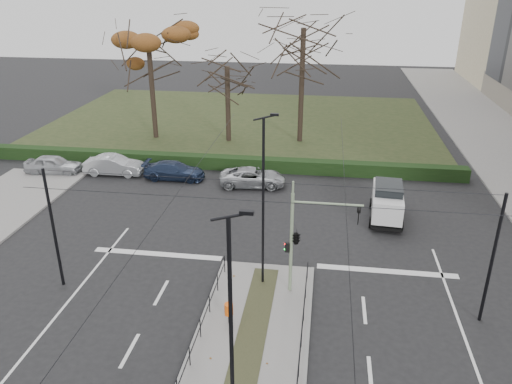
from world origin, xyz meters
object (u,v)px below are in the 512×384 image
(traffic_light, at_px, (298,236))
(parked_car_second, at_px, (114,165))
(litter_bin, at_px, (229,310))
(streetlamp_median_near, at_px, (232,343))
(rust_tree, at_px, (148,41))
(parked_car_first, at_px, (54,165))
(bare_tree_center, at_px, (303,37))
(parked_car_third, at_px, (174,171))
(white_van, at_px, (387,201))
(streetlamp_median_far, at_px, (264,202))
(bare_tree_near, at_px, (227,72))
(parked_car_fourth, at_px, (253,177))

(traffic_light, distance_m, parked_car_second, 19.87)
(litter_bin, xyz_separation_m, streetlamp_median_near, (1.36, -6.14, 3.55))
(parked_car_second, height_order, rust_tree, rust_tree)
(streetlamp_median_near, bearing_deg, parked_car_first, 129.21)
(streetlamp_median_near, bearing_deg, rust_tree, 112.60)
(streetlamp_median_near, bearing_deg, bare_tree_center, 89.98)
(litter_bin, distance_m, parked_car_third, 17.46)
(traffic_light, xyz_separation_m, litter_bin, (-2.65, -2.81, -2.19))
(parked_car_third, bearing_deg, white_van, -107.55)
(parked_car_first, xyz_separation_m, rust_tree, (4.68, 9.72, 7.94))
(litter_bin, distance_m, white_van, 13.69)
(parked_car_first, bearing_deg, litter_bin, -138.86)
(streetlamp_median_far, relative_size, bare_tree_near, 0.95)
(parked_car_first, distance_m, parked_car_second, 4.59)
(white_van, height_order, bare_tree_center, bare_tree_center)
(parked_car_third, distance_m, rust_tree, 13.24)
(streetlamp_median_far, height_order, white_van, streetlamp_median_far)
(parked_car_first, relative_size, parked_car_second, 0.95)
(streetlamp_median_near, distance_m, white_van, 18.88)
(parked_car_second, distance_m, rust_tree, 12.17)
(litter_bin, distance_m, rust_tree, 29.08)
(parked_car_fourth, bearing_deg, parked_car_first, 83.54)
(streetlamp_median_far, height_order, parked_car_first, streetlamp_median_far)
(parked_car_fourth, xyz_separation_m, bare_tree_near, (-3.69, 9.97, 5.53))
(streetlamp_median_far, distance_m, bare_tree_center, 23.35)
(parked_car_second, bearing_deg, bare_tree_near, -38.79)
(bare_tree_near, bearing_deg, parked_car_first, -139.73)
(streetlamp_median_far, distance_m, parked_car_first, 21.74)
(white_van, xyz_separation_m, rust_tree, (-19.32, 14.00, 7.45))
(parked_car_third, height_order, bare_tree_near, bare_tree_near)
(parked_car_third, bearing_deg, rust_tree, 25.43)
(parked_car_fourth, bearing_deg, bare_tree_near, 14.79)
(bare_tree_center, bearing_deg, traffic_light, -86.88)
(streetlamp_median_near, relative_size, parked_car_second, 1.90)
(parked_car_second, height_order, parked_car_fourth, parked_car_second)
(streetlamp_median_near, xyz_separation_m, bare_tree_center, (0.01, 32.30, 4.71))
(streetlamp_median_near, xyz_separation_m, parked_car_second, (-13.24, 22.32, -3.66))
(white_van, bearing_deg, parked_car_second, 166.22)
(parked_car_third, distance_m, white_van, 15.40)
(parked_car_third, xyz_separation_m, white_van, (14.71, -4.52, 0.55))
(traffic_light, distance_m, bare_tree_near, 24.06)
(parked_car_fourth, distance_m, bare_tree_center, 13.90)
(streetlamp_median_far, bearing_deg, parked_car_fourth, 100.76)
(bare_tree_center, bearing_deg, rust_tree, -176.77)
(litter_bin, xyz_separation_m, streetlamp_median_far, (1.03, 3.29, 3.54))
(parked_car_second, height_order, bare_tree_center, bare_tree_center)
(parked_car_fourth, relative_size, bare_tree_center, 0.36)
(parked_car_third, bearing_deg, parked_car_second, 86.51)
(traffic_light, height_order, litter_bin, traffic_light)
(litter_bin, relative_size, bare_tree_near, 0.11)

